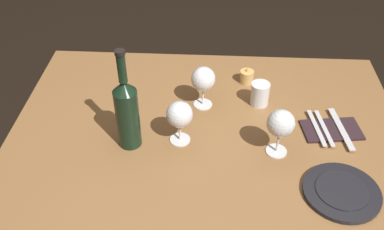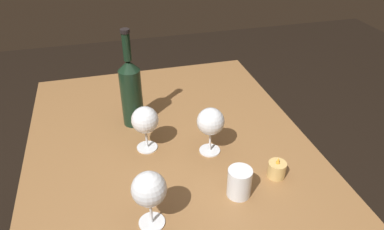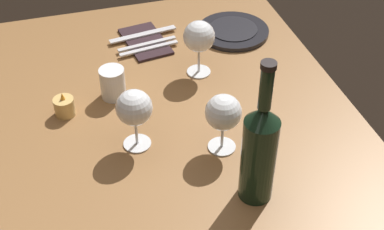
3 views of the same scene
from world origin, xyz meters
name	(u,v)px [view 1 (image 1 of 3)]	position (x,y,z in m)	size (l,w,h in m)	color
dining_table	(207,146)	(0.00, 0.00, 0.65)	(1.30, 0.90, 0.74)	olive
wine_glass_left	(179,115)	(-0.09, -0.07, 0.84)	(0.08, 0.08, 0.15)	white
wine_glass_right	(203,79)	(-0.02, 0.12, 0.85)	(0.08, 0.08, 0.15)	white
wine_glass_centre	(281,124)	(0.22, -0.11, 0.85)	(0.09, 0.09, 0.16)	white
wine_bottle	(127,112)	(-0.24, -0.09, 0.87)	(0.07, 0.07, 0.34)	black
water_tumbler	(260,95)	(0.18, 0.14, 0.78)	(0.07, 0.07, 0.08)	white
votive_candle	(247,77)	(0.14, 0.27, 0.76)	(0.05, 0.05, 0.07)	#DBB266
dinner_plate	(342,192)	(0.39, -0.27, 0.75)	(0.22, 0.22, 0.02)	black
folded_napkin	(332,130)	(0.41, 0.00, 0.74)	(0.20, 0.14, 0.01)	#2D1E23
fork_inner	(324,128)	(0.39, 0.00, 0.75)	(0.04, 0.18, 0.00)	silver
fork_outer	(317,128)	(0.36, 0.00, 0.75)	(0.04, 0.18, 0.00)	silver
table_knife	(341,129)	(0.44, 0.00, 0.75)	(0.05, 0.21, 0.00)	silver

